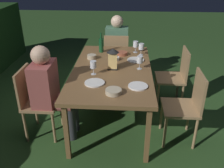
{
  "coord_description": "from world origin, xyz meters",
  "views": [
    {
      "loc": [
        -2.88,
        -0.19,
        1.97
      ],
      "look_at": [
        0.0,
        0.0,
        0.52
      ],
      "focal_mm": 39.62,
      "sensor_mm": 36.0,
      "label": 1
    }
  ],
  "objects_px": {
    "wine_glass_a": "(141,47)",
    "bowl_salad": "(115,58)",
    "lantern_centerpiece": "(113,58)",
    "bowl_olives": "(122,53)",
    "wine_glass_b": "(140,60)",
    "bowl_dip": "(92,57)",
    "chair_side_right_a": "(36,99)",
    "wine_glass_c": "(136,45)",
    "chair_head_far": "(116,56)",
    "wine_glass_d": "(93,65)",
    "plate_c": "(95,83)",
    "green_bottle_on_table": "(101,45)",
    "chair_side_left_a": "(187,104)",
    "person_in_rust": "(50,88)",
    "plate_b": "(136,60)",
    "dining_table": "(112,72)",
    "person_in_green": "(117,44)",
    "bowl_bread": "(114,91)",
    "plate_a": "(138,86)",
    "chair_side_left_b": "(175,75)"
  },
  "relations": [
    {
      "from": "chair_side_right_a",
      "to": "plate_c",
      "type": "distance_m",
      "value": 0.77
    },
    {
      "from": "chair_side_left_a",
      "to": "wine_glass_d",
      "type": "relative_size",
      "value": 5.15
    },
    {
      "from": "plate_a",
      "to": "bowl_bread",
      "type": "relative_size",
      "value": 1.27
    },
    {
      "from": "chair_head_far",
      "to": "bowl_salad",
      "type": "relative_size",
      "value": 7.85
    },
    {
      "from": "green_bottle_on_table",
      "to": "chair_side_right_a",
      "type": "bearing_deg",
      "value": 146.27
    },
    {
      "from": "person_in_rust",
      "to": "plate_b",
      "type": "xyz_separation_m",
      "value": [
        0.7,
        -1.0,
        0.11
      ]
    },
    {
      "from": "chair_side_right_a",
      "to": "wine_glass_d",
      "type": "height_order",
      "value": "wine_glass_d"
    },
    {
      "from": "person_in_green",
      "to": "bowl_dip",
      "type": "distance_m",
      "value": 1.07
    },
    {
      "from": "bowl_dip",
      "to": "bowl_olives",
      "type": "bearing_deg",
      "value": -66.03
    },
    {
      "from": "dining_table",
      "to": "person_in_green",
      "type": "xyz_separation_m",
      "value": [
        1.34,
        0.0,
        -0.05
      ]
    },
    {
      "from": "chair_side_left_a",
      "to": "bowl_olives",
      "type": "height_order",
      "value": "chair_side_left_a"
    },
    {
      "from": "chair_head_far",
      "to": "wine_glass_b",
      "type": "distance_m",
      "value": 1.24
    },
    {
      "from": "lantern_centerpiece",
      "to": "bowl_olives",
      "type": "distance_m",
      "value": 0.53
    },
    {
      "from": "wine_glass_d",
      "to": "chair_side_right_a",
      "type": "bearing_deg",
      "value": 107.62
    },
    {
      "from": "lantern_centerpiece",
      "to": "bowl_dip",
      "type": "bearing_deg",
      "value": 44.08
    },
    {
      "from": "bowl_salad",
      "to": "green_bottle_on_table",
      "type": "bearing_deg",
      "value": 35.24
    },
    {
      "from": "wine_glass_a",
      "to": "bowl_salad",
      "type": "relative_size",
      "value": 1.53
    },
    {
      "from": "dining_table",
      "to": "bowl_dip",
      "type": "xyz_separation_m",
      "value": [
        0.33,
        0.3,
        0.08
      ]
    },
    {
      "from": "wine_glass_d",
      "to": "bowl_salad",
      "type": "relative_size",
      "value": 1.53
    },
    {
      "from": "wine_glass_c",
      "to": "bowl_bread",
      "type": "distance_m",
      "value": 1.32
    },
    {
      "from": "plate_c",
      "to": "lantern_centerpiece",
      "type": "bearing_deg",
      "value": -21.9
    },
    {
      "from": "wine_glass_a",
      "to": "plate_b",
      "type": "relative_size",
      "value": 0.73
    },
    {
      "from": "bowl_salad",
      "to": "bowl_olives",
      "type": "bearing_deg",
      "value": -21.73
    },
    {
      "from": "person_in_rust",
      "to": "wine_glass_d",
      "type": "xyz_separation_m",
      "value": [
        0.21,
        -0.48,
        0.22
      ]
    },
    {
      "from": "wine_glass_b",
      "to": "bowl_dip",
      "type": "bearing_deg",
      "value": 64.12
    },
    {
      "from": "chair_side_left_a",
      "to": "chair_side_right_a",
      "type": "bearing_deg",
      "value": 90.0
    },
    {
      "from": "chair_side_left_b",
      "to": "person_in_green",
      "type": "distance_m",
      "value": 1.3
    },
    {
      "from": "person_in_rust",
      "to": "bowl_dip",
      "type": "relative_size",
      "value": 9.12
    },
    {
      "from": "chair_side_left_a",
      "to": "plate_b",
      "type": "xyz_separation_m",
      "value": [
        0.7,
        0.58,
        0.26
      ]
    },
    {
      "from": "bowl_olives",
      "to": "person_in_rust",
      "type": "bearing_deg",
      "value": 138.78
    },
    {
      "from": "bowl_dip",
      "to": "dining_table",
      "type": "bearing_deg",
      "value": -136.98
    },
    {
      "from": "wine_glass_b",
      "to": "bowl_dip",
      "type": "distance_m",
      "value": 0.73
    },
    {
      "from": "chair_side_left_a",
      "to": "wine_glass_c",
      "type": "relative_size",
      "value": 5.15
    },
    {
      "from": "green_bottle_on_table",
      "to": "wine_glass_c",
      "type": "height_order",
      "value": "green_bottle_on_table"
    },
    {
      "from": "chair_head_far",
      "to": "green_bottle_on_table",
      "type": "distance_m",
      "value": 0.67
    },
    {
      "from": "person_in_rust",
      "to": "wine_glass_a",
      "type": "xyz_separation_m",
      "value": [
        0.94,
        -1.08,
        0.22
      ]
    },
    {
      "from": "chair_head_far",
      "to": "bowl_bread",
      "type": "height_order",
      "value": "chair_head_far"
    },
    {
      "from": "chair_head_far",
      "to": "plate_b",
      "type": "distance_m",
      "value": 0.94
    },
    {
      "from": "wine_glass_b",
      "to": "plate_c",
      "type": "xyz_separation_m",
      "value": [
        -0.45,
        0.51,
        -0.11
      ]
    },
    {
      "from": "chair_side_right_a",
      "to": "bowl_salad",
      "type": "xyz_separation_m",
      "value": [
        0.7,
        -0.91,
        0.27
      ]
    },
    {
      "from": "wine_glass_d",
      "to": "lantern_centerpiece",
      "type": "bearing_deg",
      "value": -49.19
    },
    {
      "from": "dining_table",
      "to": "bowl_bread",
      "type": "xyz_separation_m",
      "value": [
        -0.65,
        -0.06,
        0.08
      ]
    },
    {
      "from": "chair_side_right_a",
      "to": "bowl_salad",
      "type": "distance_m",
      "value": 1.18
    },
    {
      "from": "chair_side_left_b",
      "to": "wine_glass_b",
      "type": "height_order",
      "value": "wine_glass_b"
    },
    {
      "from": "wine_glass_c",
      "to": "chair_head_far",
      "type": "bearing_deg",
      "value": 31.12
    },
    {
      "from": "dining_table",
      "to": "chair_side_left_b",
      "type": "bearing_deg",
      "value": -65.47
    },
    {
      "from": "chair_head_far",
      "to": "wine_glass_d",
      "type": "height_order",
      "value": "wine_glass_d"
    },
    {
      "from": "person_in_rust",
      "to": "lantern_centerpiece",
      "type": "relative_size",
      "value": 4.34
    },
    {
      "from": "plate_a",
      "to": "plate_c",
      "type": "xyz_separation_m",
      "value": [
        0.05,
        0.48,
        0.0
      ]
    },
    {
      "from": "chair_side_left_a",
      "to": "bowl_bread",
      "type": "distance_m",
      "value": 0.91
    }
  ]
}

